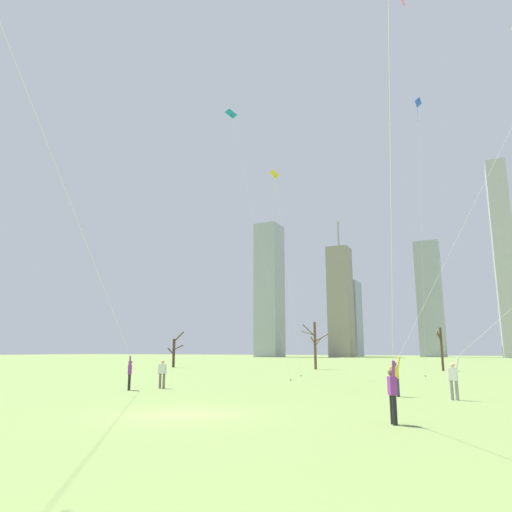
{
  "coord_description": "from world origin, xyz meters",
  "views": [
    {
      "loc": [
        9.55,
        -14.29,
        2.17
      ],
      "look_at": [
        0.0,
        6.0,
        6.65
      ],
      "focal_mm": 33.19,
      "sensor_mm": 36.0,
      "label": 1
    }
  ],
  "objects_px": {
    "distant_kite_drifting_left_yellow": "(277,193)",
    "bare_tree_center": "(315,344)",
    "kite_flyer_midfield_center_purple": "(429,304)",
    "kite_flyer_foreground_right_pink": "(392,330)",
    "bare_tree_rightmost": "(174,351)",
    "kite_flyer_midfield_left_red": "(107,311)",
    "bystander_far_off_by_trees": "(162,372)",
    "distant_kite_low_near_trees_blue": "(419,123)",
    "bare_tree_left_of_center": "(441,347)",
    "distant_kite_high_overhead_teal": "(237,142)"
  },
  "relations": [
    {
      "from": "kite_flyer_midfield_center_purple",
      "to": "bare_tree_left_of_center",
      "type": "bearing_deg",
      "value": 93.38
    },
    {
      "from": "distant_kite_drifting_left_yellow",
      "to": "bare_tree_center",
      "type": "height_order",
      "value": "distant_kite_drifting_left_yellow"
    },
    {
      "from": "distant_kite_high_overhead_teal",
      "to": "distant_kite_low_near_trees_blue",
      "type": "bearing_deg",
      "value": 57.33
    },
    {
      "from": "kite_flyer_foreground_right_pink",
      "to": "bare_tree_left_of_center",
      "type": "relative_size",
      "value": 2.04
    },
    {
      "from": "kite_flyer_foreground_right_pink",
      "to": "distant_kite_drifting_left_yellow",
      "type": "bearing_deg",
      "value": 119.12
    },
    {
      "from": "kite_flyer_midfield_left_red",
      "to": "bare_tree_left_of_center",
      "type": "bearing_deg",
      "value": 71.48
    },
    {
      "from": "kite_flyer_midfield_center_purple",
      "to": "kite_flyer_midfield_left_red",
      "type": "xyz_separation_m",
      "value": [
        -14.36,
        -6.73,
        -0.35
      ]
    },
    {
      "from": "distant_kite_low_near_trees_blue",
      "to": "bare_tree_rightmost",
      "type": "distance_m",
      "value": 39.57
    },
    {
      "from": "kite_flyer_midfield_center_purple",
      "to": "bare_tree_rightmost",
      "type": "xyz_separation_m",
      "value": [
        -33.93,
        27.25,
        -2.32
      ]
    },
    {
      "from": "kite_flyer_midfield_left_red",
      "to": "distant_kite_high_overhead_teal",
      "type": "relative_size",
      "value": 0.85
    },
    {
      "from": "kite_flyer_midfield_left_red",
      "to": "bystander_far_off_by_trees",
      "type": "height_order",
      "value": "kite_flyer_midfield_left_red"
    },
    {
      "from": "bare_tree_left_of_center",
      "to": "distant_kite_high_overhead_teal",
      "type": "bearing_deg",
      "value": -112.01
    },
    {
      "from": "distant_kite_drifting_left_yellow",
      "to": "bare_tree_rightmost",
      "type": "distance_m",
      "value": 29.15
    },
    {
      "from": "bare_tree_center",
      "to": "bare_tree_rightmost",
      "type": "bearing_deg",
      "value": -174.72
    },
    {
      "from": "kite_flyer_midfield_center_purple",
      "to": "distant_kite_low_near_trees_blue",
      "type": "xyz_separation_m",
      "value": [
        -1.64,
        21.05,
        19.69
      ]
    },
    {
      "from": "kite_flyer_foreground_right_pink",
      "to": "bystander_far_off_by_trees",
      "type": "bearing_deg",
      "value": 146.14
    },
    {
      "from": "kite_flyer_midfield_center_purple",
      "to": "kite_flyer_foreground_right_pink",
      "type": "height_order",
      "value": "kite_flyer_midfield_center_purple"
    },
    {
      "from": "distant_kite_drifting_left_yellow",
      "to": "distant_kite_high_overhead_teal",
      "type": "xyz_separation_m",
      "value": [
        0.42,
        -8.4,
        1.17
      ]
    },
    {
      "from": "kite_flyer_foreground_right_pink",
      "to": "bare_tree_center",
      "type": "distance_m",
      "value": 43.18
    },
    {
      "from": "bare_tree_left_of_center",
      "to": "bare_tree_center",
      "type": "distance_m",
      "value": 13.74
    },
    {
      "from": "distant_kite_low_near_trees_blue",
      "to": "bare_tree_rightmost",
      "type": "height_order",
      "value": "distant_kite_low_near_trees_blue"
    },
    {
      "from": "kite_flyer_foreground_right_pink",
      "to": "distant_kite_drifting_left_yellow",
      "type": "distance_m",
      "value": 30.0
    },
    {
      "from": "bystander_far_off_by_trees",
      "to": "kite_flyer_foreground_right_pink",
      "type": "bearing_deg",
      "value": -33.86
    },
    {
      "from": "distant_kite_low_near_trees_blue",
      "to": "distant_kite_high_overhead_teal",
      "type": "height_order",
      "value": "distant_kite_low_near_trees_blue"
    },
    {
      "from": "kite_flyer_foreground_right_pink",
      "to": "distant_kite_low_near_trees_blue",
      "type": "distance_m",
      "value": 38.87
    },
    {
      "from": "kite_flyer_midfield_left_red",
      "to": "bystander_far_off_by_trees",
      "type": "relative_size",
      "value": 10.3
    },
    {
      "from": "kite_flyer_foreground_right_pink",
      "to": "kite_flyer_midfield_left_red",
      "type": "bearing_deg",
      "value": 162.12
    },
    {
      "from": "bare_tree_rightmost",
      "to": "distant_kite_drifting_left_yellow",
      "type": "bearing_deg",
      "value": -35.89
    },
    {
      "from": "distant_kite_drifting_left_yellow",
      "to": "bare_tree_left_of_center",
      "type": "height_order",
      "value": "distant_kite_drifting_left_yellow"
    },
    {
      "from": "kite_flyer_midfield_center_purple",
      "to": "bare_tree_rightmost",
      "type": "relative_size",
      "value": 3.98
    },
    {
      "from": "bystander_far_off_by_trees",
      "to": "distant_kite_drifting_left_yellow",
      "type": "height_order",
      "value": "distant_kite_drifting_left_yellow"
    },
    {
      "from": "kite_flyer_foreground_right_pink",
      "to": "distant_kite_high_overhead_teal",
      "type": "bearing_deg",
      "value": 129.95
    },
    {
      "from": "kite_flyer_midfield_center_purple",
      "to": "distant_kite_drifting_left_yellow",
      "type": "xyz_separation_m",
      "value": [
        -13.12,
        12.2,
        11.46
      ]
    },
    {
      "from": "kite_flyer_foreground_right_pink",
      "to": "bare_tree_left_of_center",
      "type": "bearing_deg",
      "value": 92.47
    },
    {
      "from": "kite_flyer_midfield_center_purple",
      "to": "kite_flyer_midfield_left_red",
      "type": "distance_m",
      "value": 15.86
    },
    {
      "from": "distant_kite_high_overhead_teal",
      "to": "bare_tree_center",
      "type": "height_order",
      "value": "distant_kite_high_overhead_teal"
    },
    {
      "from": "kite_flyer_midfield_center_purple",
      "to": "kite_flyer_foreground_right_pink",
      "type": "bearing_deg",
      "value": -90.0
    },
    {
      "from": "bare_tree_rightmost",
      "to": "bare_tree_center",
      "type": "bearing_deg",
      "value": 5.28
    },
    {
      "from": "distant_kite_high_overhead_teal",
      "to": "bare_tree_rightmost",
      "type": "relative_size",
      "value": 4.29
    },
    {
      "from": "bare_tree_left_of_center",
      "to": "bare_tree_rightmost",
      "type": "relative_size",
      "value": 1.01
    },
    {
      "from": "kite_flyer_midfield_center_purple",
      "to": "distant_kite_low_near_trees_blue",
      "type": "relative_size",
      "value": 0.67
    },
    {
      "from": "distant_kite_low_near_trees_blue",
      "to": "kite_flyer_midfield_left_red",
      "type": "bearing_deg",
      "value": -114.61
    },
    {
      "from": "kite_flyer_foreground_right_pink",
      "to": "distant_kite_drifting_left_yellow",
      "type": "height_order",
      "value": "distant_kite_drifting_left_yellow"
    },
    {
      "from": "kite_flyer_foreground_right_pink",
      "to": "bare_tree_rightmost",
      "type": "height_order",
      "value": "kite_flyer_foreground_right_pink"
    },
    {
      "from": "kite_flyer_midfield_left_red",
      "to": "bare_tree_rightmost",
      "type": "distance_m",
      "value": 39.26
    },
    {
      "from": "kite_flyer_midfield_left_red",
      "to": "distant_kite_high_overhead_teal",
      "type": "distance_m",
      "value": 16.79
    },
    {
      "from": "bare_tree_rightmost",
      "to": "kite_flyer_midfield_center_purple",
      "type": "bearing_deg",
      "value": -38.77
    },
    {
      "from": "distant_kite_high_overhead_teal",
      "to": "bare_tree_left_of_center",
      "type": "height_order",
      "value": "distant_kite_high_overhead_teal"
    },
    {
      "from": "kite_flyer_midfield_left_red",
      "to": "bare_tree_center",
      "type": "xyz_separation_m",
      "value": [
        -1.08,
        35.69,
        -1.12
      ]
    },
    {
      "from": "distant_kite_low_near_trees_blue",
      "to": "bare_tree_center",
      "type": "distance_m",
      "value": 26.47
    }
  ]
}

